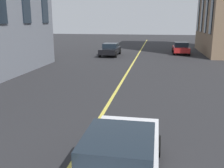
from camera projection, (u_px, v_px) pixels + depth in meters
The scene contains 4 objects.
lane_centre_line at pixel (114, 95), 13.63m from camera, with size 80.00×0.16×0.01m.
car_black_oncoming at pixel (110, 49), 28.58m from camera, with size 4.40×1.95×1.37m.
car_red_parked_a at pixel (181, 48), 29.99m from camera, with size 3.90×1.89×1.40m.
car_white_far at pixel (120, 159), 6.00m from camera, with size 4.40×1.95×1.37m.
Camera 1 is at (7.10, -2.19, 3.87)m, focal length 40.83 mm.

